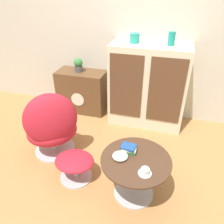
# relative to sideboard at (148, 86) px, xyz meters

# --- Properties ---
(ground_plane) EXTENTS (12.00, 12.00, 0.00)m
(ground_plane) POSITION_rel_sideboard_xyz_m (-0.36, -1.25, -0.57)
(ground_plane) COLOR #A87542
(wall_back) EXTENTS (6.40, 0.06, 2.60)m
(wall_back) POSITION_rel_sideboard_xyz_m (-0.36, 0.27, 0.73)
(wall_back) COLOR beige
(wall_back) RESTS_ON ground_plane
(sideboard) EXTENTS (1.02, 0.49, 1.14)m
(sideboard) POSITION_rel_sideboard_xyz_m (0.00, 0.00, 0.00)
(sideboard) COLOR beige
(sideboard) RESTS_ON ground_plane
(tv_console) EXTENTS (0.73, 0.38, 0.65)m
(tv_console) POSITION_rel_sideboard_xyz_m (-1.02, 0.06, -0.25)
(tv_console) COLOR brown
(tv_console) RESTS_ON ground_plane
(egg_chair) EXTENTS (0.79, 0.78, 0.83)m
(egg_chair) POSITION_rel_sideboard_xyz_m (-0.94, -1.02, -0.17)
(egg_chair) COLOR #B7B7BC
(egg_chair) RESTS_ON ground_plane
(ottoman) EXTENTS (0.41, 0.35, 0.28)m
(ottoman) POSITION_rel_sideboard_xyz_m (-0.54, -1.31, -0.37)
(ottoman) COLOR #B7B7BC
(ottoman) RESTS_ON ground_plane
(coffee_table) EXTENTS (0.64, 0.64, 0.45)m
(coffee_table) POSITION_rel_sideboard_xyz_m (0.10, -1.34, -0.26)
(coffee_table) COLOR #B7B7BC
(coffee_table) RESTS_ON ground_plane
(vase_leftmost) EXTENTS (0.12, 0.12, 0.12)m
(vase_leftmost) POSITION_rel_sideboard_xyz_m (-0.22, 0.00, 0.63)
(vase_leftmost) COLOR teal
(vase_leftmost) RESTS_ON sideboard
(vase_inner_left) EXTENTS (0.08, 0.08, 0.16)m
(vase_inner_left) POSITION_rel_sideboard_xyz_m (0.23, 0.00, 0.65)
(vase_inner_left) COLOR teal
(vase_inner_left) RESTS_ON sideboard
(potted_plant) EXTENTS (0.13, 0.13, 0.20)m
(potted_plant) POSITION_rel_sideboard_xyz_m (-1.05, 0.06, 0.18)
(potted_plant) COLOR #4C4C51
(potted_plant) RESTS_ON tv_console
(teacup) EXTENTS (0.11, 0.11, 0.05)m
(teacup) POSITION_rel_sideboard_xyz_m (0.20, -1.49, -0.09)
(teacup) COLOR white
(teacup) RESTS_ON coffee_table
(book_stack) EXTENTS (0.15, 0.12, 0.06)m
(book_stack) POSITION_rel_sideboard_xyz_m (0.01, -1.25, -0.09)
(book_stack) COLOR #237038
(book_stack) RESTS_ON coffee_table
(bowl) EXTENTS (0.14, 0.14, 0.04)m
(bowl) POSITION_rel_sideboard_xyz_m (-0.04, -1.36, -0.10)
(bowl) COLOR beige
(bowl) RESTS_ON coffee_table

